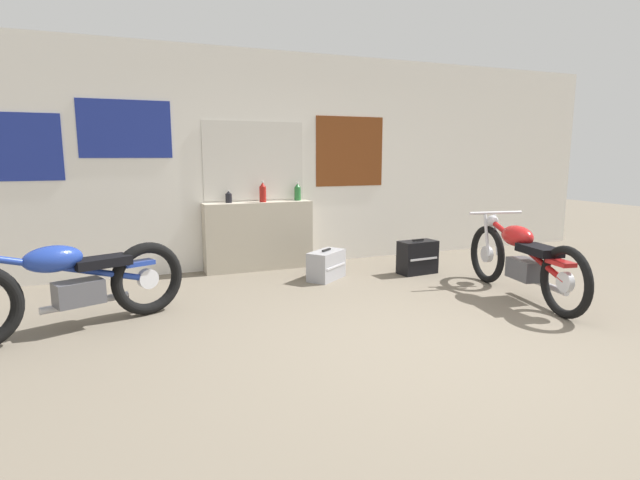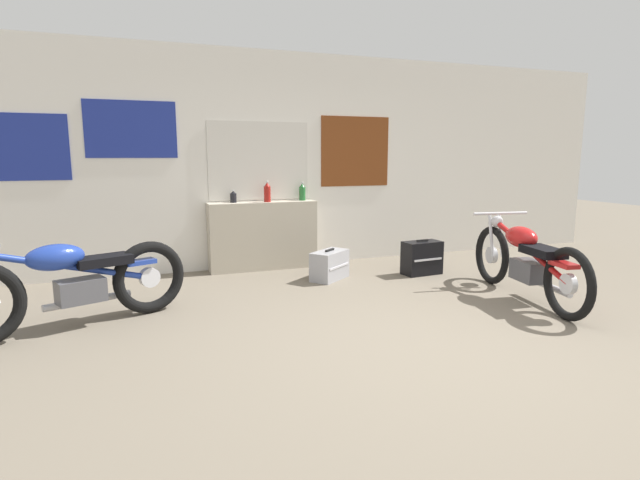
{
  "view_description": "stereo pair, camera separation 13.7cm",
  "coord_description": "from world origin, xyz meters",
  "px_view_note": "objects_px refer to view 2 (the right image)",
  "views": [
    {
      "loc": [
        -2.16,
        -3.17,
        1.47
      ],
      "look_at": [
        -0.46,
        1.05,
        0.7
      ],
      "focal_mm": 28.0,
      "sensor_mm": 36.0,
      "label": 1
    },
    {
      "loc": [
        -2.03,
        -3.22,
        1.47
      ],
      "look_at": [
        -0.46,
        1.05,
        0.7
      ],
      "focal_mm": 28.0,
      "sensor_mm": 36.0,
      "label": 2
    }
  ],
  "objects_px": {
    "motorcycle_blue": "(72,282)",
    "bottle_center": "(302,192)",
    "hard_case_silver": "(330,265)",
    "hard_case_black": "(422,258)",
    "bottle_left_center": "(267,192)",
    "motorcycle_red": "(526,260)",
    "bottle_leftmost": "(233,197)"
  },
  "relations": [
    {
      "from": "motorcycle_blue",
      "to": "bottle_center",
      "type": "bearing_deg",
      "value": 33.24
    },
    {
      "from": "bottle_leftmost",
      "to": "bottle_center",
      "type": "relative_size",
      "value": 0.65
    },
    {
      "from": "bottle_leftmost",
      "to": "motorcycle_red",
      "type": "relative_size",
      "value": 0.08
    },
    {
      "from": "bottle_leftmost",
      "to": "bottle_center",
      "type": "bearing_deg",
      "value": 0.02
    },
    {
      "from": "bottle_left_center",
      "to": "hard_case_silver",
      "type": "bearing_deg",
      "value": -55.55
    },
    {
      "from": "bottle_left_center",
      "to": "motorcycle_blue",
      "type": "xyz_separation_m",
      "value": [
        -2.14,
        -1.67,
        -0.6
      ]
    },
    {
      "from": "bottle_center",
      "to": "hard_case_black",
      "type": "distance_m",
      "value": 1.78
    },
    {
      "from": "bottle_leftmost",
      "to": "bottle_center",
      "type": "height_order",
      "value": "bottle_center"
    },
    {
      "from": "motorcycle_blue",
      "to": "hard_case_black",
      "type": "distance_m",
      "value": 3.94
    },
    {
      "from": "bottle_center",
      "to": "motorcycle_red",
      "type": "height_order",
      "value": "bottle_center"
    },
    {
      "from": "bottle_center",
      "to": "hard_case_silver",
      "type": "distance_m",
      "value": 1.19
    },
    {
      "from": "bottle_center",
      "to": "motorcycle_blue",
      "type": "distance_m",
      "value": 3.21
    },
    {
      "from": "bottle_center",
      "to": "motorcycle_red",
      "type": "bearing_deg",
      "value": -55.18
    },
    {
      "from": "bottle_leftmost",
      "to": "bottle_left_center",
      "type": "xyz_separation_m",
      "value": [
        0.43,
        -0.06,
        0.05
      ]
    },
    {
      "from": "bottle_leftmost",
      "to": "motorcycle_blue",
      "type": "bearing_deg",
      "value": -134.78
    },
    {
      "from": "motorcycle_red",
      "to": "bottle_center",
      "type": "bearing_deg",
      "value": 124.82
    },
    {
      "from": "bottle_center",
      "to": "hard_case_black",
      "type": "relative_size",
      "value": 0.49
    },
    {
      "from": "bottle_center",
      "to": "hard_case_silver",
      "type": "bearing_deg",
      "value": -86.27
    },
    {
      "from": "hard_case_silver",
      "to": "bottle_leftmost",
      "type": "bearing_deg",
      "value": 138.55
    },
    {
      "from": "bottle_center",
      "to": "hard_case_silver",
      "type": "relative_size",
      "value": 0.44
    },
    {
      "from": "bottle_center",
      "to": "hard_case_black",
      "type": "xyz_separation_m",
      "value": [
        1.24,
        -1.02,
        -0.78
      ]
    },
    {
      "from": "bottle_center",
      "to": "bottle_left_center",
      "type": "bearing_deg",
      "value": -172.87
    },
    {
      "from": "bottle_leftmost",
      "to": "motorcycle_blue",
      "type": "relative_size",
      "value": 0.08
    },
    {
      "from": "bottle_left_center",
      "to": "hard_case_silver",
      "type": "distance_m",
      "value": 1.28
    },
    {
      "from": "hard_case_silver",
      "to": "motorcycle_blue",
      "type": "bearing_deg",
      "value": -162.22
    },
    {
      "from": "motorcycle_red",
      "to": "hard_case_silver",
      "type": "relative_size",
      "value": 3.53
    },
    {
      "from": "hard_case_silver",
      "to": "hard_case_black",
      "type": "xyz_separation_m",
      "value": [
        1.18,
        -0.16,
        0.04
      ]
    },
    {
      "from": "bottle_center",
      "to": "hard_case_black",
      "type": "bearing_deg",
      "value": -39.49
    },
    {
      "from": "bottle_left_center",
      "to": "motorcycle_blue",
      "type": "height_order",
      "value": "bottle_left_center"
    },
    {
      "from": "bottle_center",
      "to": "motorcycle_blue",
      "type": "height_order",
      "value": "bottle_center"
    },
    {
      "from": "bottle_center",
      "to": "motorcycle_red",
      "type": "relative_size",
      "value": 0.12
    },
    {
      "from": "bottle_left_center",
      "to": "hard_case_black",
      "type": "distance_m",
      "value": 2.13
    }
  ]
}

